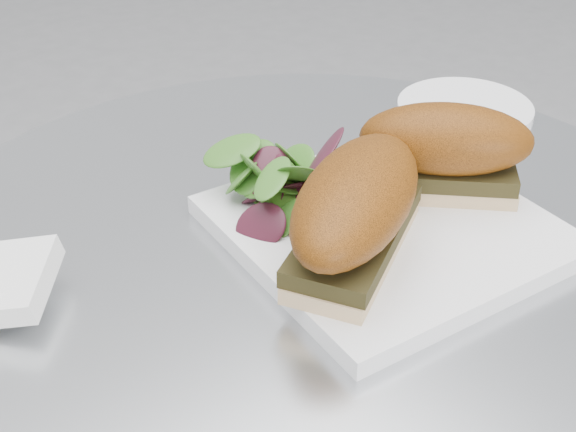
% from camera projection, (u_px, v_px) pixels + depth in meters
% --- Properties ---
extents(plate, '(0.26, 0.26, 0.02)m').
position_uv_depth(plate, '(386.00, 228.00, 0.65)').
color(plate, white).
rests_on(plate, table).
extents(sandwich_left, '(0.19, 0.16, 0.08)m').
position_uv_depth(sandwich_left, '(356.00, 208.00, 0.59)').
color(sandwich_left, tan).
rests_on(sandwich_left, plate).
extents(sandwich_right, '(0.15, 0.15, 0.08)m').
position_uv_depth(sandwich_right, '(445.00, 149.00, 0.66)').
color(sandwich_right, tan).
rests_on(sandwich_right, plate).
extents(salad, '(0.12, 0.12, 0.05)m').
position_uv_depth(salad, '(280.00, 179.00, 0.66)').
color(salad, '#46882C').
rests_on(salad, plate).
extents(saucer, '(0.14, 0.14, 0.01)m').
position_uv_depth(saucer, '(465.00, 110.00, 0.84)').
color(saucer, white).
rests_on(saucer, table).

